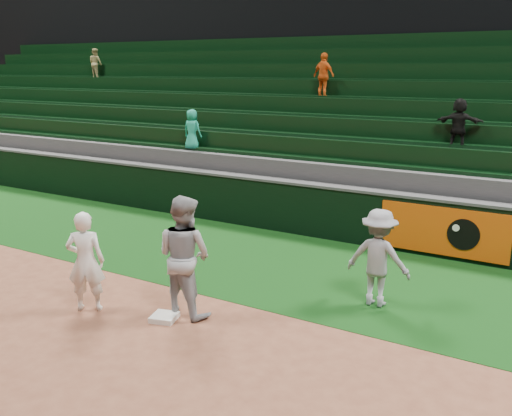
{
  "coord_description": "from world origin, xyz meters",
  "views": [
    {
      "loc": [
        5.51,
        -6.53,
        3.86
      ],
      "look_at": [
        0.16,
        2.3,
        1.3
      ],
      "focal_mm": 40.0,
      "sensor_mm": 36.0,
      "label": 1
    }
  ],
  "objects_px": {
    "first_base": "(164,317)",
    "baserunner": "(184,256)",
    "first_baseman": "(86,261)",
    "base_coach": "(378,258)"
  },
  "relations": [
    {
      "from": "first_baseman",
      "to": "baserunner",
      "type": "relative_size",
      "value": 0.85
    },
    {
      "from": "first_baseman",
      "to": "base_coach",
      "type": "bearing_deg",
      "value": 179.83
    },
    {
      "from": "base_coach",
      "to": "first_base",
      "type": "bearing_deg",
      "value": 39.26
    },
    {
      "from": "first_base",
      "to": "base_coach",
      "type": "bearing_deg",
      "value": 40.9
    },
    {
      "from": "first_baseman",
      "to": "baserunner",
      "type": "xyz_separation_m",
      "value": [
        1.45,
        0.7,
        0.15
      ]
    },
    {
      "from": "first_baseman",
      "to": "first_base",
      "type": "bearing_deg",
      "value": 160.23
    },
    {
      "from": "baserunner",
      "to": "base_coach",
      "type": "height_order",
      "value": "baserunner"
    },
    {
      "from": "first_base",
      "to": "base_coach",
      "type": "height_order",
      "value": "base_coach"
    },
    {
      "from": "first_base",
      "to": "baserunner",
      "type": "relative_size",
      "value": 0.19
    },
    {
      "from": "first_baseman",
      "to": "base_coach",
      "type": "height_order",
      "value": "first_baseman"
    }
  ]
}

